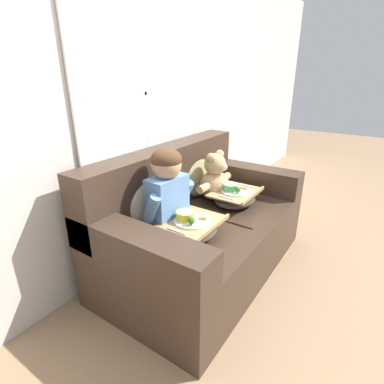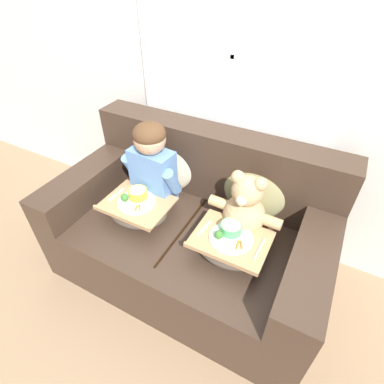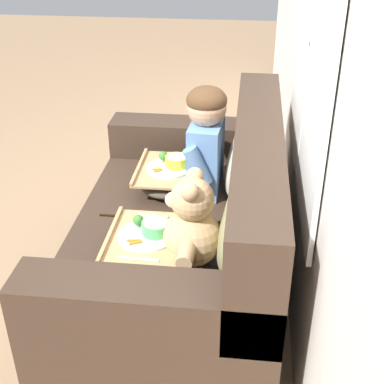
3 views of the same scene
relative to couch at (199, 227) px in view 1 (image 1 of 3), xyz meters
name	(u,v)px [view 1 (image 1 of 3)]	position (x,y,z in m)	size (l,w,h in m)	color
ground_plane	(206,266)	(0.00, -0.07, -0.35)	(14.00, 14.00, 0.00)	#8E7051
wall_back_with_window	(141,102)	(0.00, 0.55, 0.95)	(8.00, 0.08, 2.60)	beige
couch	(199,227)	(0.00, 0.00, 0.00)	(1.75, 1.00, 0.97)	#38281E
throw_pillow_behind_child	(148,197)	(-0.33, 0.24, 0.33)	(0.44, 0.21, 0.45)	#C1B293
throw_pillow_behind_teddy	(197,173)	(0.33, 0.24, 0.33)	(0.43, 0.21, 0.44)	#898456
child_figure	(167,187)	(-0.33, 0.05, 0.45)	(0.42, 0.21, 0.59)	#5B84BC
teddy_bear	(215,180)	(0.33, 0.05, 0.31)	(0.46, 0.32, 0.43)	tan
lap_tray_child	(192,228)	(-0.33, -0.15, 0.19)	(0.43, 0.34, 0.19)	#473D33
lap_tray_teddy	(235,197)	(0.33, -0.15, 0.19)	(0.43, 0.34, 0.19)	#473D33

